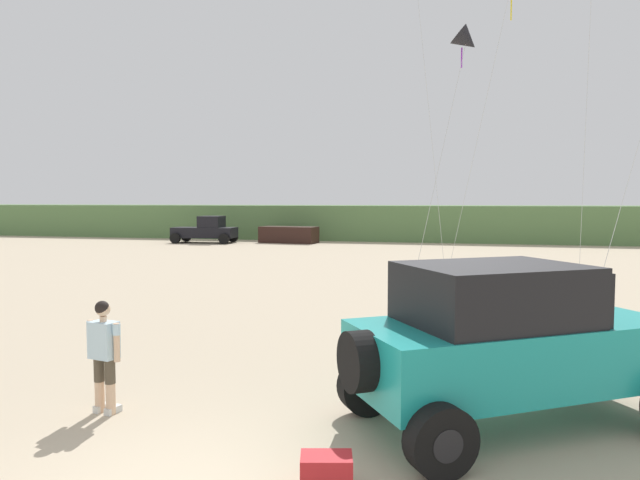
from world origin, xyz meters
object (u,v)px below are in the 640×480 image
cooler_box (326,472)px  distant_pickup (206,230)px  kite_orange_streamer (466,41)px  person_watching (104,350)px  distant_sedan (289,235)px  jeep (509,340)px

cooler_box → distant_pickup: distant_pickup is taller
cooler_box → kite_orange_streamer: 16.85m
person_watching → kite_orange_streamer: 16.00m
distant_pickup → kite_orange_streamer: kite_orange_streamer is taller
cooler_box → distant_sedan: size_ratio=0.13×
jeep → person_watching: (-5.71, -0.93, -0.26)m
jeep → cooler_box: (-2.03, -2.36, -1.01)m
cooler_box → kite_orange_streamer: (1.38, 14.61, 8.28)m
distant_sedan → jeep: bearing=-61.6°
person_watching → kite_orange_streamer: bearing=69.0°
cooler_box → jeep: bearing=35.5°
distant_pickup → distant_sedan: size_ratio=1.13×
distant_sedan → kite_orange_streamer: 25.25m
distant_pickup → cooler_box: bearing=-63.1°
person_watching → distant_pickup: bearing=112.6°
distant_sedan → cooler_box: bearing=-65.9°
kite_orange_streamer → cooler_box: bearing=-95.4°
distant_pickup → kite_orange_streamer: (18.44, -19.02, 7.54)m
jeep → person_watching: jeep is taller
jeep → cooler_box: size_ratio=8.84×
cooler_box → kite_orange_streamer: size_ratio=0.06×
distant_pickup → jeep: bearing=-58.6°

